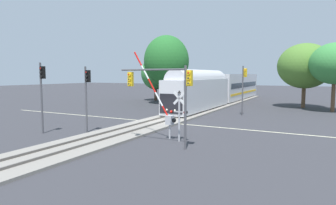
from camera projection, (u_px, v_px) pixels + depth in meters
ground_plane at (161, 122)px, 29.46m from camera, size 220.00×220.00×0.00m
road_centre_stripe at (161, 122)px, 29.46m from camera, size 44.00×0.20×0.01m
railway_track at (161, 121)px, 29.45m from camera, size 4.40×80.00×0.32m
commuter_train at (222, 87)px, 47.00m from camera, size 3.04×38.83×5.16m
crossing_gate_near at (165, 111)px, 21.76m from camera, size 3.67×0.40×6.60m
crossing_signal_mast at (179, 110)px, 20.75m from camera, size 1.36×0.44×3.72m
traffic_signal_near_right at (165, 86)px, 19.03m from camera, size 5.43×0.38×5.41m
traffic_signal_median at (87, 89)px, 23.87m from camera, size 0.53×0.38×5.50m
traffic_signal_near_left at (42, 86)px, 23.43m from camera, size 0.53×0.38×5.80m
traffic_signal_far_side at (244, 82)px, 34.02m from camera, size 0.53×0.38×5.85m
maple_right_background at (335, 64)px, 36.94m from camera, size 6.17×6.17×8.91m
oak_behind_train at (166, 61)px, 47.47m from camera, size 7.40×7.40×11.24m
pine_left_background at (156, 73)px, 53.75m from camera, size 5.38×5.38×8.19m
oak_far_right at (305, 66)px, 41.78m from camera, size 7.58×7.58×9.34m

